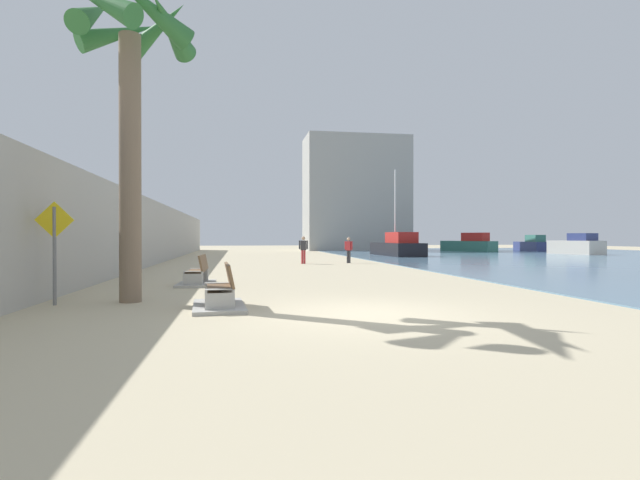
{
  "coord_description": "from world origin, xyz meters",
  "views": [
    {
      "loc": [
        -2.48,
        -9.5,
        1.57
      ],
      "look_at": [
        1.6,
        14.75,
        1.41
      ],
      "focal_mm": 27.08,
      "sensor_mm": 36.0,
      "label": 1
    }
  ],
  "objects_px": {
    "boat_far_left": "(469,244)",
    "person_walking": "(349,248)",
    "pedestrian_sign": "(55,241)",
    "bench_near": "(220,297)",
    "palm_tree": "(131,64)",
    "person_standing": "(303,248)",
    "bench_far": "(197,278)",
    "boat_nearest": "(577,246)",
    "boat_distant": "(532,245)",
    "boat_mid_bay": "(397,247)"
  },
  "relations": [
    {
      "from": "bench_far",
      "to": "pedestrian_sign",
      "type": "distance_m",
      "value": 5.28
    },
    {
      "from": "person_standing",
      "to": "boat_nearest",
      "type": "xyz_separation_m",
      "value": [
        25.48,
        10.07,
        -0.15
      ]
    },
    {
      "from": "boat_nearest",
      "to": "person_standing",
      "type": "bearing_deg",
      "value": -158.43
    },
    {
      "from": "boat_distant",
      "to": "boat_mid_bay",
      "type": "xyz_separation_m",
      "value": [
        -18.89,
        -10.3,
        0.07
      ]
    },
    {
      "from": "boat_distant",
      "to": "boat_far_left",
      "type": "bearing_deg",
      "value": -175.27
    },
    {
      "from": "bench_far",
      "to": "boat_far_left",
      "type": "distance_m",
      "value": 40.4
    },
    {
      "from": "person_walking",
      "to": "boat_mid_bay",
      "type": "height_order",
      "value": "boat_mid_bay"
    },
    {
      "from": "boat_distant",
      "to": "pedestrian_sign",
      "type": "distance_m",
      "value": 51.1
    },
    {
      "from": "bench_near",
      "to": "boat_nearest",
      "type": "bearing_deg",
      "value": 42.42
    },
    {
      "from": "boat_distant",
      "to": "boat_far_left",
      "type": "xyz_separation_m",
      "value": [
        -7.71,
        -0.64,
        0.08
      ]
    },
    {
      "from": "bench_near",
      "to": "boat_distant",
      "type": "bearing_deg",
      "value": 49.34
    },
    {
      "from": "bench_far",
      "to": "boat_distant",
      "type": "xyz_separation_m",
      "value": [
        33.08,
        32.07,
        0.46
      ]
    },
    {
      "from": "palm_tree",
      "to": "person_standing",
      "type": "relative_size",
      "value": 4.82
    },
    {
      "from": "person_walking",
      "to": "boat_nearest",
      "type": "height_order",
      "value": "boat_nearest"
    },
    {
      "from": "bench_near",
      "to": "boat_mid_bay",
      "type": "bearing_deg",
      "value": 63.96
    },
    {
      "from": "bench_far",
      "to": "boat_distant",
      "type": "bearing_deg",
      "value": 44.11
    },
    {
      "from": "person_standing",
      "to": "pedestrian_sign",
      "type": "distance_m",
      "value": 17.75
    },
    {
      "from": "boat_mid_bay",
      "to": "bench_far",
      "type": "bearing_deg",
      "value": -123.1
    },
    {
      "from": "bench_far",
      "to": "boat_nearest",
      "type": "height_order",
      "value": "boat_nearest"
    },
    {
      "from": "person_walking",
      "to": "boat_nearest",
      "type": "bearing_deg",
      "value": 23.27
    },
    {
      "from": "person_walking",
      "to": "boat_far_left",
      "type": "bearing_deg",
      "value": 48.01
    },
    {
      "from": "palm_tree",
      "to": "bench_far",
      "type": "bearing_deg",
      "value": 73.53
    },
    {
      "from": "palm_tree",
      "to": "boat_nearest",
      "type": "xyz_separation_m",
      "value": [
        31.72,
        25.71,
        -4.94
      ]
    },
    {
      "from": "pedestrian_sign",
      "to": "bench_near",
      "type": "bearing_deg",
      "value": -15.94
    },
    {
      "from": "palm_tree",
      "to": "boat_far_left",
      "type": "bearing_deg",
      "value": 53.15
    },
    {
      "from": "boat_far_left",
      "to": "person_walking",
      "type": "bearing_deg",
      "value": -131.99
    },
    {
      "from": "boat_mid_bay",
      "to": "pedestrian_sign",
      "type": "relative_size",
      "value": 3.04
    },
    {
      "from": "bench_near",
      "to": "person_walking",
      "type": "distance_m",
      "value": 18.61
    },
    {
      "from": "boat_mid_bay",
      "to": "boat_nearest",
      "type": "xyz_separation_m",
      "value": [
        16.34,
        -0.08,
        0.0
      ]
    },
    {
      "from": "person_standing",
      "to": "boat_far_left",
      "type": "relative_size",
      "value": 0.23
    },
    {
      "from": "palm_tree",
      "to": "bench_near",
      "type": "height_order",
      "value": "palm_tree"
    },
    {
      "from": "person_standing",
      "to": "bench_far",
      "type": "bearing_deg",
      "value": -113.49
    },
    {
      "from": "bench_far",
      "to": "boat_nearest",
      "type": "bearing_deg",
      "value": 35.39
    },
    {
      "from": "bench_far",
      "to": "pedestrian_sign",
      "type": "bearing_deg",
      "value": -123.32
    },
    {
      "from": "bench_near",
      "to": "boat_distant",
      "type": "distance_m",
      "value": 49.34
    },
    {
      "from": "boat_nearest",
      "to": "pedestrian_sign",
      "type": "distance_m",
      "value": 42.27
    },
    {
      "from": "palm_tree",
      "to": "bench_near",
      "type": "relative_size",
      "value": 3.55
    },
    {
      "from": "person_walking",
      "to": "person_standing",
      "type": "relative_size",
      "value": 0.96
    },
    {
      "from": "palm_tree",
      "to": "pedestrian_sign",
      "type": "xyz_separation_m",
      "value": [
        -1.63,
        -0.27,
        -4.23
      ]
    },
    {
      "from": "bench_near",
      "to": "person_walking",
      "type": "relative_size",
      "value": 1.41
    },
    {
      "from": "boat_mid_bay",
      "to": "pedestrian_sign",
      "type": "xyz_separation_m",
      "value": [
        -17.01,
        -26.05,
        0.71
      ]
    },
    {
      "from": "person_walking",
      "to": "person_standing",
      "type": "xyz_separation_m",
      "value": [
        -2.77,
        -0.31,
        0.04
      ]
    },
    {
      "from": "pedestrian_sign",
      "to": "person_standing",
      "type": "bearing_deg",
      "value": 63.68
    },
    {
      "from": "boat_distant",
      "to": "person_standing",
      "type": "bearing_deg",
      "value": -143.88
    },
    {
      "from": "person_standing",
      "to": "boat_mid_bay",
      "type": "relative_size",
      "value": 0.22
    },
    {
      "from": "boat_mid_bay",
      "to": "person_standing",
      "type": "bearing_deg",
      "value": -132.01
    },
    {
      "from": "boat_far_left",
      "to": "boat_mid_bay",
      "type": "height_order",
      "value": "boat_mid_bay"
    },
    {
      "from": "boat_distant",
      "to": "pedestrian_sign",
      "type": "xyz_separation_m",
      "value": [
        -35.9,
        -36.35,
        0.78
      ]
    },
    {
      "from": "boat_far_left",
      "to": "boat_nearest",
      "type": "bearing_deg",
      "value": -62.13
    },
    {
      "from": "person_standing",
      "to": "boat_nearest",
      "type": "height_order",
      "value": "boat_nearest"
    }
  ]
}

